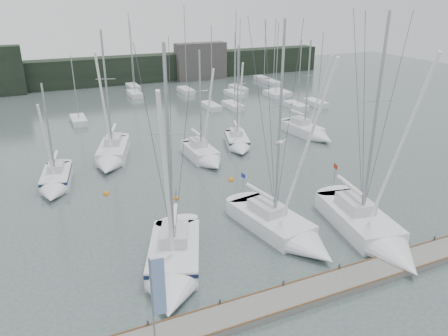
{
  "coord_description": "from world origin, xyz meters",
  "views": [
    {
      "loc": [
        -13.67,
        -21.65,
        16.13
      ],
      "look_at": [
        -1.69,
        5.0,
        4.32
      ],
      "focal_mm": 35.0,
      "sensor_mm": 36.0,
      "label": 1
    }
  ],
  "objects_px": {
    "sailboat_mid_a": "(55,183)",
    "buoy_a": "(170,191)",
    "sailboat_mid_c": "(205,156)",
    "sailboat_mid_d": "(238,144)",
    "sailboat_near_left": "(173,268)",
    "buoy_b": "(231,180)",
    "sailboat_near_center": "(290,233)",
    "buoy_d": "(176,199)",
    "dock_banner": "(156,292)",
    "sailboat_mid_b": "(111,156)",
    "buoy_c": "(106,194)",
    "sailboat_near_right": "(375,235)",
    "sailboat_mid_e": "(310,133)"
  },
  "relations": [
    {
      "from": "buoy_b",
      "to": "dock_banner",
      "type": "height_order",
      "value": "dock_banner"
    },
    {
      "from": "sailboat_near_left",
      "to": "sailboat_mid_c",
      "type": "relative_size",
      "value": 1.25
    },
    {
      "from": "sailboat_mid_a",
      "to": "sailboat_mid_e",
      "type": "relative_size",
      "value": 0.83
    },
    {
      "from": "sailboat_near_right",
      "to": "buoy_c",
      "type": "height_order",
      "value": "sailboat_near_right"
    },
    {
      "from": "sailboat_near_right",
      "to": "sailboat_mid_e",
      "type": "relative_size",
      "value": 1.36
    },
    {
      "from": "sailboat_near_center",
      "to": "sailboat_mid_c",
      "type": "height_order",
      "value": "sailboat_near_center"
    },
    {
      "from": "sailboat_near_left",
      "to": "buoy_b",
      "type": "distance_m",
      "value": 15.23
    },
    {
      "from": "sailboat_mid_e",
      "to": "sailboat_near_center",
      "type": "bearing_deg",
      "value": -133.47
    },
    {
      "from": "buoy_a",
      "to": "sailboat_near_left",
      "type": "bearing_deg",
      "value": -106.73
    },
    {
      "from": "sailboat_mid_e",
      "to": "buoy_a",
      "type": "height_order",
      "value": "sailboat_mid_e"
    },
    {
      "from": "sailboat_near_left",
      "to": "sailboat_mid_a",
      "type": "bearing_deg",
      "value": 129.75
    },
    {
      "from": "sailboat_mid_e",
      "to": "buoy_a",
      "type": "bearing_deg",
      "value": -164.14
    },
    {
      "from": "buoy_a",
      "to": "buoy_c",
      "type": "xyz_separation_m",
      "value": [
        -5.2,
        1.67,
        0.0
      ]
    },
    {
      "from": "sailboat_mid_a",
      "to": "buoy_d",
      "type": "distance_m",
      "value": 11.06
    },
    {
      "from": "sailboat_near_center",
      "to": "sailboat_near_left",
      "type": "bearing_deg",
      "value": 175.9
    },
    {
      "from": "buoy_a",
      "to": "sailboat_mid_c",
      "type": "bearing_deg",
      "value": 44.62
    },
    {
      "from": "sailboat_near_left",
      "to": "buoy_b",
      "type": "height_order",
      "value": "sailboat_near_left"
    },
    {
      "from": "sailboat_mid_c",
      "to": "buoy_c",
      "type": "relative_size",
      "value": 21.35
    },
    {
      "from": "buoy_d",
      "to": "sailboat_mid_d",
      "type": "bearing_deg",
      "value": 42.2
    },
    {
      "from": "dock_banner",
      "to": "buoy_b",
      "type": "bearing_deg",
      "value": 61.48
    },
    {
      "from": "sailboat_near_right",
      "to": "sailboat_mid_c",
      "type": "distance_m",
      "value": 19.82
    },
    {
      "from": "buoy_b",
      "to": "buoy_c",
      "type": "bearing_deg",
      "value": 171.34
    },
    {
      "from": "sailboat_near_center",
      "to": "buoy_a",
      "type": "height_order",
      "value": "sailboat_near_center"
    },
    {
      "from": "sailboat_mid_a",
      "to": "sailboat_mid_b",
      "type": "xyz_separation_m",
      "value": [
        5.75,
        4.49,
        0.07
      ]
    },
    {
      "from": "sailboat_mid_c",
      "to": "buoy_b",
      "type": "bearing_deg",
      "value": -86.21
    },
    {
      "from": "sailboat_near_center",
      "to": "dock_banner",
      "type": "relative_size",
      "value": 3.36
    },
    {
      "from": "sailboat_mid_e",
      "to": "buoy_b",
      "type": "bearing_deg",
      "value": -156.5
    },
    {
      "from": "sailboat_mid_b",
      "to": "buoy_a",
      "type": "xyz_separation_m",
      "value": [
        3.29,
        -9.17,
        -0.63
      ]
    },
    {
      "from": "sailboat_mid_a",
      "to": "buoy_d",
      "type": "relative_size",
      "value": 20.87
    },
    {
      "from": "sailboat_mid_c",
      "to": "buoy_d",
      "type": "height_order",
      "value": "sailboat_mid_c"
    },
    {
      "from": "buoy_d",
      "to": "sailboat_mid_c",
      "type": "bearing_deg",
      "value": 52.26
    },
    {
      "from": "sailboat_mid_b",
      "to": "dock_banner",
      "type": "distance_m",
      "value": 26.35
    },
    {
      "from": "sailboat_near_left",
      "to": "sailboat_near_right",
      "type": "bearing_deg",
      "value": 13.78
    },
    {
      "from": "sailboat_near_left",
      "to": "dock_banner",
      "type": "xyz_separation_m",
      "value": [
        -2.32,
        -4.99,
        2.53
      ]
    },
    {
      "from": "sailboat_near_right",
      "to": "buoy_d",
      "type": "bearing_deg",
      "value": 140.14
    },
    {
      "from": "sailboat_mid_a",
      "to": "buoy_d",
      "type": "height_order",
      "value": "sailboat_mid_a"
    },
    {
      "from": "sailboat_mid_c",
      "to": "sailboat_mid_d",
      "type": "height_order",
      "value": "sailboat_mid_c"
    },
    {
      "from": "buoy_b",
      "to": "buoy_d",
      "type": "bearing_deg",
      "value": -164.49
    },
    {
      "from": "buoy_b",
      "to": "sailboat_near_center",
      "type": "bearing_deg",
      "value": -93.57
    },
    {
      "from": "buoy_c",
      "to": "sailboat_mid_c",
      "type": "bearing_deg",
      "value": 19.17
    },
    {
      "from": "sailboat_near_center",
      "to": "sailboat_mid_e",
      "type": "relative_size",
      "value": 1.32
    },
    {
      "from": "sailboat_near_center",
      "to": "buoy_d",
      "type": "height_order",
      "value": "sailboat_near_center"
    },
    {
      "from": "sailboat_mid_d",
      "to": "sailboat_mid_b",
      "type": "bearing_deg",
      "value": -168.08
    },
    {
      "from": "buoy_c",
      "to": "buoy_d",
      "type": "relative_size",
      "value": 1.17
    },
    {
      "from": "sailboat_mid_a",
      "to": "buoy_a",
      "type": "distance_m",
      "value": 10.2
    },
    {
      "from": "dock_banner",
      "to": "buoy_d",
      "type": "bearing_deg",
      "value": 75.15
    },
    {
      "from": "sailboat_mid_c",
      "to": "buoy_d",
      "type": "xyz_separation_m",
      "value": [
        -5.43,
        -7.01,
        -0.59
      ]
    },
    {
      "from": "buoy_b",
      "to": "sailboat_mid_d",
      "type": "bearing_deg",
      "value": 59.85
    },
    {
      "from": "buoy_c",
      "to": "dock_banner",
      "type": "height_order",
      "value": "dock_banner"
    },
    {
      "from": "sailboat_near_left",
      "to": "sailboat_mid_b",
      "type": "distance_m",
      "value": 21.1
    }
  ]
}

